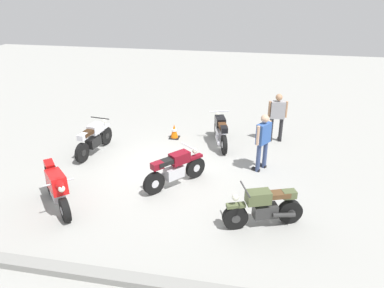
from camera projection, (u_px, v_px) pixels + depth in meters
The scene contains 10 objects.
ground_plane at pixel (167, 170), 11.34m from camera, with size 40.00×40.00×0.00m, color #9E9E99.
curb_edge at pixel (107, 276), 7.20m from camera, with size 14.00×0.30×0.15m, color gray.
motorcycle_red_sportbike at pixel (57, 187), 9.26m from camera, with size 1.45×1.57×1.14m.
motorcycle_olive_vintage at pixel (264, 208), 8.61m from camera, with size 1.88×0.92×1.07m.
motorcycle_maroon_cruiser at pixel (175, 169), 10.29m from camera, with size 1.44×1.68×1.09m.
motorcycle_black_cruiser at pixel (221, 131), 12.83m from camera, with size 0.83×2.04×1.09m.
motorcycle_silver_cruiser at pixel (94, 138), 12.24m from camera, with size 0.73×2.09×1.09m.
person_in_gray_shirt at pixel (277, 114), 12.93m from camera, with size 0.68×0.36×1.76m.
person_in_blue_shirt at pixel (263, 138), 10.94m from camera, with size 0.51×0.62×1.79m.
traffic_cone at pixel (174, 131), 13.48m from camera, with size 0.36×0.36×0.53m.
Camera 1 is at (-2.68, 9.67, 5.41)m, focal length 34.43 mm.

